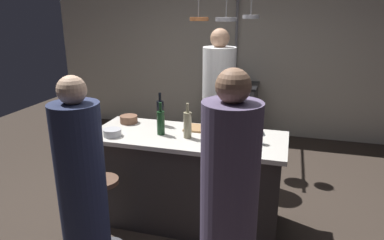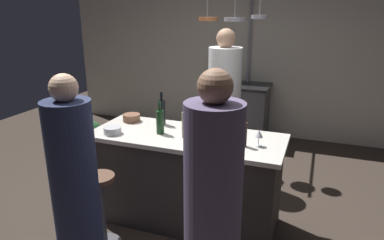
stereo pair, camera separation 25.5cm
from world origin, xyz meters
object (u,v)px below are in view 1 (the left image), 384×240
cutting_board (202,128)px  mixing_bowl_steel (112,133)px  potted_plant (79,139)px  wine_bottle_dark (160,113)px  wine_glass_near_right_guest (230,139)px  bar_stool_left (105,212)px  guest_left (83,195)px  wine_glass_near_left_guest (262,132)px  pepper_mill (247,133)px  mixing_bowl_wooden (129,119)px  stove_range (231,111)px  chef (218,112)px  bar_stool_right (229,233)px  wine_bottle_white (188,124)px  wine_bottle_red (161,122)px  guest_right (229,213)px

cutting_board → mixing_bowl_steel: bearing=-151.6°
potted_plant → cutting_board: bearing=-22.9°
potted_plant → wine_bottle_dark: size_ratio=1.57×
wine_glass_near_right_guest → bar_stool_left: bearing=-160.0°
guest_left → wine_glass_near_left_guest: bearing=39.4°
pepper_mill → mixing_bowl_wooden: size_ratio=1.19×
stove_range → mixing_bowl_wooden: size_ratio=5.03×
wine_bottle_dark → wine_glass_near_left_guest: 1.05m
chef → bar_stool_right: 1.76m
stove_range → cutting_board: (0.09, -2.26, 0.46)m
wine_glass_near_left_guest → wine_bottle_white: bearing=-177.9°
wine_bottle_dark → wine_glass_near_right_guest: wine_bottle_dark is taller
mixing_bowl_wooden → mixing_bowl_steel: (0.03, -0.39, -0.01)m
cutting_board → mixing_bowl_steel: size_ratio=1.96×
bar_stool_left → cutting_board: bearing=52.2°
wine_bottle_red → wine_glass_near_right_guest: size_ratio=2.08×
wine_bottle_dark → wine_glass_near_left_guest: wine_bottle_dark is taller
guest_left → wine_bottle_dark: guest_left is taller
wine_bottle_red → guest_left: bearing=-104.3°
chef → bar_stool_right: (0.44, -1.64, -0.46)m
stove_range → bar_stool_right: bearing=-80.5°
cutting_board → guest_right: bearing=-67.9°
stove_range → wine_bottle_dark: (-0.34, -2.24, 0.58)m
guest_left → wine_glass_near_right_guest: (0.92, 0.72, 0.26)m
bar_stool_left → pepper_mill: bearing=26.0°
bar_stool_right → wine_glass_near_right_guest: wine_glass_near_right_guest is taller
cutting_board → wine_bottle_red: 0.42m
potted_plant → wine_glass_near_left_guest: size_ratio=3.56×
potted_plant → mixing_bowl_steel: size_ratio=3.19×
chef → guest_right: chef is taller
bar_stool_left → guest_left: guest_left is taller
stove_range → cutting_board: bearing=-87.8°
wine_bottle_red → stove_range: bearing=84.5°
wine_glass_near_left_guest → guest_left: bearing=-140.6°
wine_bottle_dark → wine_glass_near_right_guest: size_ratio=2.27×
wine_bottle_dark → mixing_bowl_wooden: (-0.34, -0.02, -0.09)m
pepper_mill → wine_glass_near_left_guest: pepper_mill is taller
pepper_mill → wine_bottle_dark: bearing=161.9°
chef → guest_left: chef is taller
potted_plant → mixing_bowl_steel: (1.22, -1.23, 0.64)m
bar_stool_right → bar_stool_left: same height
wine_glass_near_left_guest → mixing_bowl_wooden: size_ratio=0.83×
pepper_mill → wine_glass_near_left_guest: 0.12m
wine_glass_near_right_guest → mixing_bowl_steel: bearing=177.2°
chef → cutting_board: (0.01, -0.83, 0.07)m
chef → wine_glass_near_left_guest: 1.23m
bar_stool_right → wine_glass_near_right_guest: size_ratio=4.66×
mixing_bowl_steel → cutting_board: bearing=28.4°
guest_right → cutting_board: (-0.48, 1.18, 0.12)m
cutting_board → stove_range: bearing=92.2°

